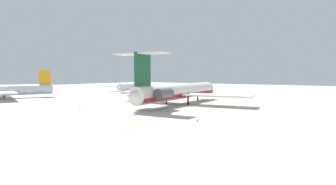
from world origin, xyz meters
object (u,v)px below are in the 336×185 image
(safety_cone_wingtip, at_px, (80,108))
(safety_cone_nose, at_px, (197,120))
(airliner_far_left, at_px, (1,90))
(ground_crew_near_tail, at_px, (155,94))
(airliner_mid_left, at_px, (133,86))
(main_jetliner, at_px, (177,91))
(ground_crew_near_nose, at_px, (132,95))

(safety_cone_wingtip, bearing_deg, safety_cone_nose, -88.67)
(airliner_far_left, xyz_separation_m, ground_crew_near_tail, (37.92, -39.22, -1.93))
(airliner_mid_left, bearing_deg, safety_cone_nose, 32.57)
(ground_crew_near_tail, height_order, safety_cone_nose, ground_crew_near_tail)
(ground_crew_near_tail, xyz_separation_m, safety_cone_wingtip, (-41.36, -8.61, -0.78))
(main_jetliner, distance_m, airliner_far_left, 64.55)
(airliner_mid_left, xyz_separation_m, ground_crew_near_nose, (-28.07, -24.81, -1.45))
(main_jetliner, relative_size, airliner_mid_left, 1.62)
(airliner_far_left, distance_m, airliner_mid_left, 57.89)
(airliner_mid_left, relative_size, safety_cone_wingtip, 53.07)
(main_jetliner, bearing_deg, safety_cone_wingtip, 145.18)
(main_jetliner, bearing_deg, safety_cone_nose, -143.71)
(airliner_far_left, distance_m, safety_cone_wingtip, 48.03)
(airliner_mid_left, height_order, ground_crew_near_nose, airliner_mid_left)
(ground_crew_near_nose, height_order, safety_cone_wingtip, ground_crew_near_nose)
(ground_crew_near_nose, distance_m, safety_cone_nose, 54.82)
(main_jetliner, relative_size, safety_cone_nose, 85.84)
(airliner_mid_left, distance_m, safety_cone_wingtip, 70.79)
(ground_crew_near_nose, bearing_deg, safety_cone_wingtip, 144.45)
(airliner_mid_left, height_order, safety_cone_nose, airliner_mid_left)
(airliner_mid_left, relative_size, ground_crew_near_tail, 17.56)
(ground_crew_near_tail, bearing_deg, airliner_mid_left, 86.38)
(ground_crew_near_tail, relative_size, safety_cone_nose, 3.02)
(airliner_far_left, bearing_deg, airliner_mid_left, -169.40)
(ground_crew_near_tail, distance_m, safety_cone_nose, 57.92)
(safety_cone_nose, relative_size, safety_cone_wingtip, 1.00)
(airliner_mid_left, xyz_separation_m, safety_cone_wingtip, (-60.31, -37.00, -2.33))
(airliner_far_left, bearing_deg, safety_cone_nose, 109.48)
(main_jetliner, bearing_deg, ground_crew_near_nose, 66.27)
(airliner_mid_left, bearing_deg, ground_crew_near_tail, 39.36)
(safety_cone_wingtip, bearing_deg, airliner_mid_left, 31.53)
(ground_crew_near_nose, bearing_deg, airliner_mid_left, -14.79)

